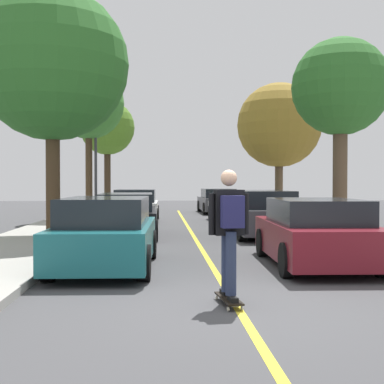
% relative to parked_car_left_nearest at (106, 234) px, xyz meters
% --- Properties ---
extents(ground, '(80.00, 80.00, 0.00)m').
position_rel_parked_car_left_nearest_xyz_m(ground, '(2.13, -3.18, -0.70)').
color(ground, '#424244').
extents(center_line, '(0.12, 39.20, 0.01)m').
position_rel_parked_car_left_nearest_xyz_m(center_line, '(2.13, 0.82, -0.69)').
color(center_line, gold).
rests_on(center_line, ground).
extents(parked_car_left_nearest, '(1.98, 4.12, 1.42)m').
position_rel_parked_car_left_nearest_xyz_m(parked_car_left_nearest, '(0.00, 0.00, 0.00)').
color(parked_car_left_nearest, '#196066').
rests_on(parked_car_left_nearest, ground).
extents(parked_car_left_near, '(2.02, 4.59, 1.36)m').
position_rel_parked_car_left_nearest_xyz_m(parked_car_left_near, '(0.00, 6.10, -0.01)').
color(parked_car_left_near, black).
rests_on(parked_car_left_near, ground).
extents(parked_car_left_far, '(2.03, 4.13, 1.40)m').
position_rel_parked_car_left_nearest_xyz_m(parked_car_left_far, '(0.00, 12.27, -0.01)').
color(parked_car_left_far, white).
rests_on(parked_car_left_far, ground).
extents(parked_car_right_nearest, '(2.07, 4.14, 1.38)m').
position_rel_parked_car_left_nearest_xyz_m(parked_car_right_nearest, '(4.27, 0.08, -0.02)').
color(parked_car_right_nearest, maroon).
rests_on(parked_car_right_nearest, ground).
extents(parked_car_right_near, '(1.93, 4.28, 1.46)m').
position_rel_parked_car_left_nearest_xyz_m(parked_car_right_near, '(4.27, 5.86, 0.02)').
color(parked_car_right_near, '#38383D').
rests_on(parked_car_right_near, ground).
extents(parked_car_right_far, '(1.98, 4.70, 1.33)m').
position_rel_parked_car_left_nearest_xyz_m(parked_car_right_far, '(4.27, 11.37, -0.04)').
color(parked_car_right_far, white).
rests_on(parked_car_right_far, ground).
extents(parked_car_right_farthest, '(2.07, 4.34, 1.34)m').
position_rel_parked_car_left_nearest_xyz_m(parked_car_right_farthest, '(4.27, 18.04, -0.04)').
color(parked_car_right_farthest, '#38383D').
rests_on(parked_car_right_farthest, ground).
extents(street_tree_left_nearest, '(4.44, 4.44, 7.23)m').
position_rel_parked_car_left_nearest_xyz_m(street_tree_left_nearest, '(-2.06, 4.95, 4.43)').
color(street_tree_left_nearest, '#4C3823').
rests_on(street_tree_left_nearest, sidewalk_left).
extents(street_tree_left_near, '(3.10, 3.10, 6.58)m').
position_rel_parked_car_left_nearest_xyz_m(street_tree_left_near, '(-2.06, 12.55, 4.43)').
color(street_tree_left_near, '#4C3823').
rests_on(street_tree_left_near, sidewalk_left).
extents(street_tree_left_far, '(3.23, 3.23, 6.42)m').
position_rel_parked_car_left_nearest_xyz_m(street_tree_left_far, '(-2.06, 20.46, 4.20)').
color(street_tree_left_far, '#3D2D1E').
rests_on(street_tree_left_far, sidewalk_left).
extents(street_tree_right_nearest, '(2.83, 2.83, 5.78)m').
position_rel_parked_car_left_nearest_xyz_m(street_tree_right_nearest, '(6.33, 4.44, 3.74)').
color(street_tree_right_nearest, brown).
rests_on(street_tree_right_nearest, sidewalk_right).
extents(street_tree_right_near, '(3.72, 3.72, 5.96)m').
position_rel_parked_car_left_nearest_xyz_m(street_tree_right_near, '(6.33, 12.20, 3.52)').
color(street_tree_right_near, brown).
rests_on(street_tree_right_near, sidewalk_right).
extents(fire_hydrant, '(0.20, 0.20, 0.70)m').
position_rel_parked_car_left_nearest_xyz_m(fire_hydrant, '(5.77, 0.88, -0.21)').
color(fire_hydrant, '#B2140F').
rests_on(fire_hydrant, sidewalk_right).
extents(streetlamp, '(0.36, 0.24, 5.12)m').
position_rel_parked_car_left_nearest_xyz_m(streetlamp, '(-1.75, 12.46, 2.40)').
color(streetlamp, '#38383D').
rests_on(streetlamp, sidewalk_left).
extents(skateboard, '(0.32, 0.86, 0.10)m').
position_rel_parked_car_left_nearest_xyz_m(skateboard, '(2.04, -3.15, -0.61)').
color(skateboard, black).
rests_on(skateboard, ground).
extents(skateboarder, '(0.59, 0.71, 1.80)m').
position_rel_parked_car_left_nearest_xyz_m(skateboarder, '(2.04, -3.19, 0.43)').
color(skateboarder, black).
rests_on(skateboarder, skateboard).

